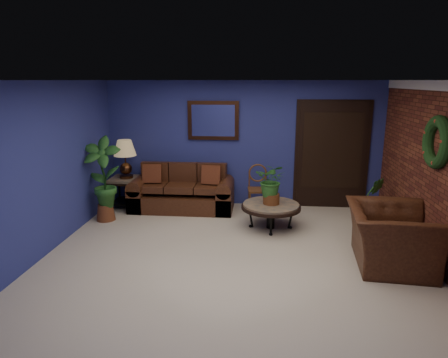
# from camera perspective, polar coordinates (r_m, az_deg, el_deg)

# --- Properties ---
(floor) EXTENTS (5.50, 5.50, 0.00)m
(floor) POSITION_cam_1_polar(r_m,az_deg,el_deg) (6.01, 1.45, -10.66)
(floor) COLOR beige
(floor) RESTS_ON ground
(wall_back) EXTENTS (5.50, 0.04, 2.50)m
(wall_back) POSITION_cam_1_polar(r_m,az_deg,el_deg) (8.05, 2.77, 5.01)
(wall_back) COLOR navy
(wall_back) RESTS_ON ground
(wall_left) EXTENTS (0.04, 5.00, 2.50)m
(wall_left) POSITION_cam_1_polar(r_m,az_deg,el_deg) (6.40, -23.86, 1.48)
(wall_left) COLOR navy
(wall_left) RESTS_ON ground
(wall_right_brick) EXTENTS (0.04, 5.00, 2.50)m
(wall_right_brick) POSITION_cam_1_polar(r_m,az_deg,el_deg) (6.07, 28.37, 0.37)
(wall_right_brick) COLOR brown
(wall_right_brick) RESTS_ON ground
(ceiling) EXTENTS (5.50, 5.00, 0.02)m
(ceiling) POSITION_cam_1_polar(r_m,az_deg,el_deg) (5.46, 1.61, 13.94)
(ceiling) COLOR silver
(ceiling) RESTS_ON wall_back
(wall_mirror) EXTENTS (1.02, 0.06, 0.77)m
(wall_mirror) POSITION_cam_1_polar(r_m,az_deg,el_deg) (8.00, -1.55, 8.35)
(wall_mirror) COLOR #422412
(wall_mirror) RESTS_ON wall_back
(closet_door) EXTENTS (1.44, 0.06, 2.18)m
(closet_door) POSITION_cam_1_polar(r_m,az_deg,el_deg) (8.17, 15.12, 3.24)
(closet_door) COLOR black
(closet_door) RESTS_ON wall_back
(wreath) EXTENTS (0.16, 0.72, 0.72)m
(wreath) POSITION_cam_1_polar(r_m,az_deg,el_deg) (6.02, 28.16, 4.66)
(wreath) COLOR black
(wreath) RESTS_ON wall_right_brick
(sofa) EXTENTS (2.00, 0.87, 0.90)m
(sofa) POSITION_cam_1_polar(r_m,az_deg,el_deg) (7.99, -5.90, -2.14)
(sofa) COLOR #4D2916
(sofa) RESTS_ON ground
(coffee_table) EXTENTS (1.02, 1.02, 0.44)m
(coffee_table) POSITION_cam_1_polar(r_m,az_deg,el_deg) (6.92, 6.73, -3.99)
(coffee_table) COLOR #4B4842
(coffee_table) RESTS_ON ground
(end_table) EXTENTS (0.67, 0.67, 0.61)m
(end_table) POSITION_cam_1_polar(r_m,az_deg,el_deg) (8.22, -13.70, -0.80)
(end_table) COLOR #4B4842
(end_table) RESTS_ON ground
(table_lamp) EXTENTS (0.44, 0.44, 0.73)m
(table_lamp) POSITION_cam_1_polar(r_m,az_deg,el_deg) (8.08, -13.95, 3.43)
(table_lamp) COLOR #422412
(table_lamp) RESTS_ON end_table
(side_chair) EXTENTS (0.42, 0.42, 0.91)m
(side_chair) POSITION_cam_1_polar(r_m,az_deg,el_deg) (7.82, 4.87, -0.83)
(side_chair) COLOR brown
(side_chair) RESTS_ON ground
(armchair) EXTENTS (1.19, 1.33, 0.81)m
(armchair) POSITION_cam_1_polar(r_m,az_deg,el_deg) (5.99, 22.55, -7.63)
(armchair) COLOR #4D2916
(armchair) RESTS_ON ground
(coffee_plant) EXTENTS (0.62, 0.58, 0.71)m
(coffee_plant) POSITION_cam_1_polar(r_m,az_deg,el_deg) (6.80, 6.83, -0.42)
(coffee_plant) COLOR brown
(coffee_plant) RESTS_ON coffee_table
(floor_plant) EXTENTS (0.42, 0.35, 0.84)m
(floor_plant) POSITION_cam_1_polar(r_m,az_deg,el_deg) (7.59, 20.38, -2.70)
(floor_plant) COLOR brown
(floor_plant) RESTS_ON ground
(tall_plant) EXTENTS (0.69, 0.47, 1.54)m
(tall_plant) POSITION_cam_1_polar(r_m,az_deg,el_deg) (7.46, -16.90, 0.44)
(tall_plant) COLOR brown
(tall_plant) RESTS_ON ground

